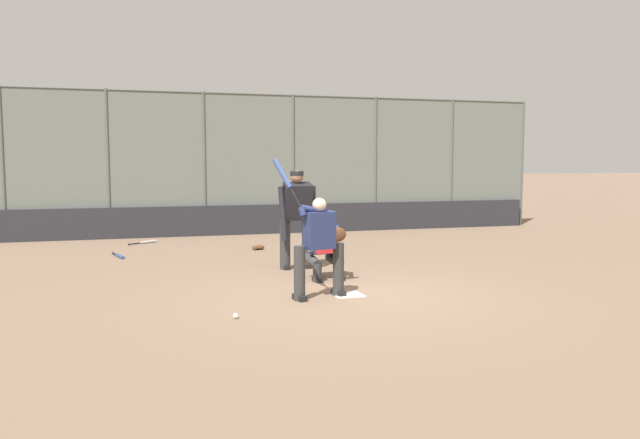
{
  "coord_description": "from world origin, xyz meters",
  "views": [
    {
      "loc": [
        2.99,
        8.69,
        1.99
      ],
      "look_at": [
        0.14,
        -1.0,
        1.05
      ],
      "focal_mm": 35.0,
      "sensor_mm": 36.0,
      "label": 1
    }
  ],
  "objects_px": {
    "catcher_behind_plate": "(325,244)",
    "spare_bat_near_backstop": "(146,242)",
    "umpire_home": "(297,216)",
    "fielding_glove_on_dirt": "(258,247)",
    "spare_bat_by_padding": "(119,256)",
    "batter_at_plate": "(318,244)",
    "baseball_loose": "(236,316)"
  },
  "relations": [
    {
      "from": "catcher_behind_plate",
      "to": "spare_bat_by_padding",
      "type": "relative_size",
      "value": 1.46
    },
    {
      "from": "batter_at_plate",
      "to": "catcher_behind_plate",
      "type": "bearing_deg",
      "value": -124.36
    },
    {
      "from": "umpire_home",
      "to": "fielding_glove_on_dirt",
      "type": "xyz_separation_m",
      "value": [
        0.23,
        -2.69,
        -0.94
      ]
    },
    {
      "from": "batter_at_plate",
      "to": "umpire_home",
      "type": "xyz_separation_m",
      "value": [
        -0.31,
        -2.48,
        0.19
      ]
    },
    {
      "from": "catcher_behind_plate",
      "to": "batter_at_plate",
      "type": "bearing_deg",
      "value": 63.71
    },
    {
      "from": "batter_at_plate",
      "to": "spare_bat_by_padding",
      "type": "xyz_separation_m",
      "value": [
        2.9,
        -4.85,
        -0.77
      ]
    },
    {
      "from": "baseball_loose",
      "to": "batter_at_plate",
      "type": "bearing_deg",
      "value": -147.17
    },
    {
      "from": "spare_bat_by_padding",
      "to": "umpire_home",
      "type": "bearing_deg",
      "value": 36.82
    },
    {
      "from": "spare_bat_near_backstop",
      "to": "umpire_home",
      "type": "bearing_deg",
      "value": -97.4
    },
    {
      "from": "batter_at_plate",
      "to": "spare_bat_by_padding",
      "type": "height_order",
      "value": "batter_at_plate"
    },
    {
      "from": "umpire_home",
      "to": "fielding_glove_on_dirt",
      "type": "relative_size",
      "value": 6.31
    },
    {
      "from": "batter_at_plate",
      "to": "spare_bat_near_backstop",
      "type": "relative_size",
      "value": 3.0
    },
    {
      "from": "spare_bat_by_padding",
      "to": "catcher_behind_plate",
      "type": "bearing_deg",
      "value": 27.39
    },
    {
      "from": "batter_at_plate",
      "to": "catcher_behind_plate",
      "type": "distance_m",
      "value": 1.45
    },
    {
      "from": "batter_at_plate",
      "to": "baseball_loose",
      "type": "distance_m",
      "value": 1.78
    },
    {
      "from": "batter_at_plate",
      "to": "umpire_home",
      "type": "bearing_deg",
      "value": -110.89
    },
    {
      "from": "spare_bat_by_padding",
      "to": "baseball_loose",
      "type": "bearing_deg",
      "value": -1.58
    },
    {
      "from": "umpire_home",
      "to": "catcher_behind_plate",
      "type": "bearing_deg",
      "value": 96.23
    },
    {
      "from": "umpire_home",
      "to": "spare_bat_by_padding",
      "type": "height_order",
      "value": "umpire_home"
    },
    {
      "from": "umpire_home",
      "to": "baseball_loose",
      "type": "distance_m",
      "value": 3.86
    },
    {
      "from": "fielding_glove_on_dirt",
      "to": "baseball_loose",
      "type": "xyz_separation_m",
      "value": [
        1.43,
        6.04,
        -0.01
      ]
    },
    {
      "from": "baseball_loose",
      "to": "spare_bat_near_backstop",
      "type": "bearing_deg",
      "value": -82.93
    },
    {
      "from": "catcher_behind_plate",
      "to": "spare_bat_near_backstop",
      "type": "bearing_deg",
      "value": -69.16
    },
    {
      "from": "umpire_home",
      "to": "baseball_loose",
      "type": "bearing_deg",
      "value": 60.2
    },
    {
      "from": "umpire_home",
      "to": "spare_bat_by_padding",
      "type": "bearing_deg",
      "value": -39.91
    },
    {
      "from": "spare_bat_near_backstop",
      "to": "fielding_glove_on_dirt",
      "type": "bearing_deg",
      "value": -74.9
    },
    {
      "from": "umpire_home",
      "to": "spare_bat_near_backstop",
      "type": "bearing_deg",
      "value": -63.21
    },
    {
      "from": "spare_bat_near_backstop",
      "to": "fielding_glove_on_dirt",
      "type": "height_order",
      "value": "fielding_glove_on_dirt"
    },
    {
      "from": "catcher_behind_plate",
      "to": "baseball_loose",
      "type": "relative_size",
      "value": 15.62
    },
    {
      "from": "catcher_behind_plate",
      "to": "spare_bat_by_padding",
      "type": "height_order",
      "value": "catcher_behind_plate"
    },
    {
      "from": "spare_bat_near_backstop",
      "to": "spare_bat_by_padding",
      "type": "xyz_separation_m",
      "value": [
        0.57,
        2.15,
        0.0
      ]
    },
    {
      "from": "batter_at_plate",
      "to": "fielding_glove_on_dirt",
      "type": "height_order",
      "value": "batter_at_plate"
    }
  ]
}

